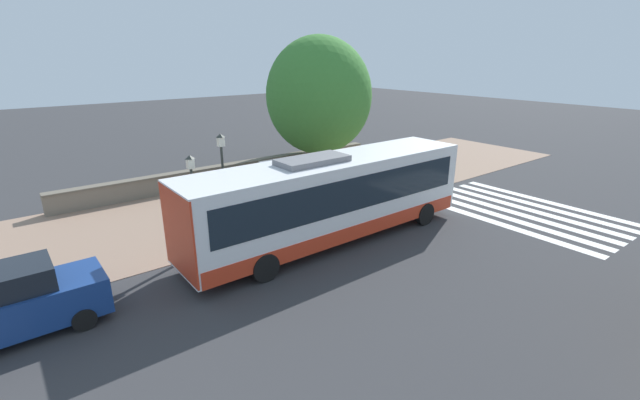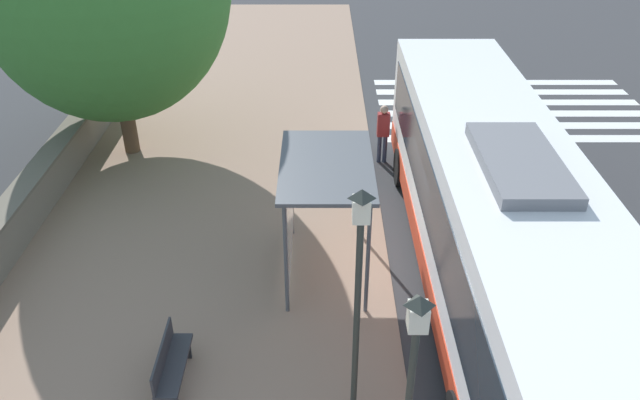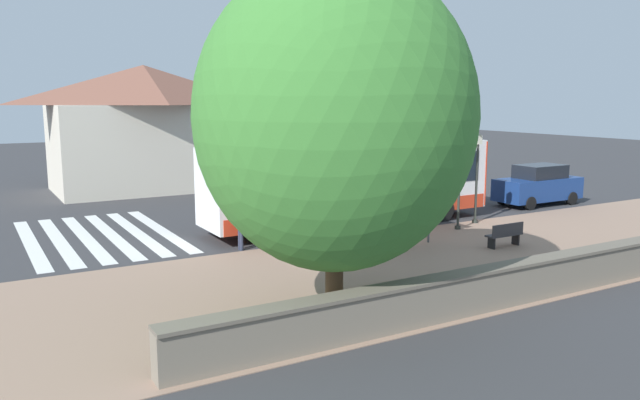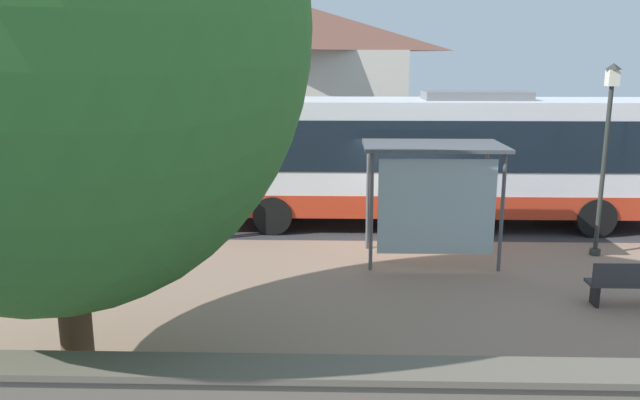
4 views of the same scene
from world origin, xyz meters
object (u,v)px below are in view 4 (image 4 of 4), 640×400
(bus, at_px, (438,156))
(bench, at_px, (630,283))
(shade_tree, at_px, (48,28))
(bus_shelter, at_px, (434,165))
(pedestrian, at_px, (221,199))
(street_lamp_near, at_px, (606,145))

(bus, relative_size, bench, 8.42)
(bus, height_order, shade_tree, shade_tree)
(bus_shelter, bearing_deg, pedestrian, 70.10)
(bench, bearing_deg, bus, 23.58)
(bus_shelter, bearing_deg, shade_tree, 134.32)
(bus, relative_size, shade_tree, 1.49)
(pedestrian, xyz_separation_m, bench, (-4.33, -8.23, -0.55))
(pedestrian, height_order, street_lamp_near, street_lamp_near)
(pedestrian, height_order, bench, pedestrian)
(bus, bearing_deg, bus_shelter, 169.38)
(pedestrian, height_order, shade_tree, shade_tree)
(street_lamp_near, xyz_separation_m, shade_tree, (-6.11, 9.53, 2.23))
(bus_shelter, distance_m, street_lamp_near, 3.94)
(pedestrian, xyz_separation_m, shade_tree, (-7.33, 0.65, 3.78))
(bench, xyz_separation_m, shade_tree, (-2.99, 8.89, 4.33))
(bus, height_order, pedestrian, bus)
(shade_tree, bearing_deg, bus, -35.14)
(pedestrian, xyz_separation_m, street_lamp_near, (-1.22, -8.87, 1.55))
(pedestrian, relative_size, bench, 1.17)
(pedestrian, relative_size, street_lamp_near, 0.40)
(bus, xyz_separation_m, pedestrian, (-1.61, 5.64, -0.85))
(bus_shelter, relative_size, street_lamp_near, 0.70)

